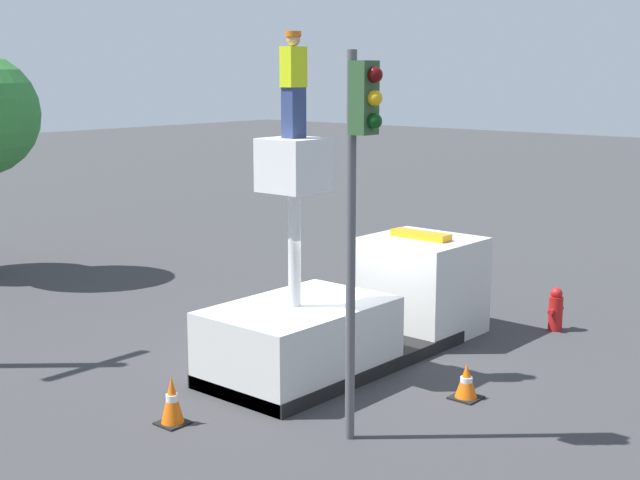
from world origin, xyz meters
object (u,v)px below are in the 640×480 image
Objects in this scene: traffic_light_pole at (359,171)px; traffic_cone_curbside at (466,382)px; traffic_cone_rear at (172,401)px; worker at (294,85)px; fire_hydrant at (556,310)px; bucket_truck at (357,312)px.

traffic_light_pole reaches higher than traffic_cone_curbside.
traffic_cone_rear is at bearing 118.51° from traffic_light_pole.
traffic_cone_curbside is (3.89, -2.84, -0.09)m from traffic_cone_rear.
worker is at bearing -1.52° from traffic_cone_rear.
fire_hydrant is 4.69m from traffic_cone_curbside.
bucket_truck reaches higher than traffic_cone_rear.
worker reaches higher than traffic_light_pole.
traffic_light_pole reaches higher than fire_hydrant.
worker is at bearing 160.33° from fire_hydrant.
traffic_cone_curbside is (1.17, -2.77, -4.84)m from worker.
bucket_truck is 8.25× the size of traffic_cone_rear.
worker is 2.26× the size of traffic_cone_rear.
bucket_truck is 4.59m from fire_hydrant.
fire_hydrant is at bearing -14.14° from traffic_cone_rear.
worker is 3.02m from traffic_light_pole.
traffic_light_pole reaches higher than traffic_cone_rear.
traffic_light_pole is at bearing 172.94° from traffic_cone_curbside.
bucket_truck is at bearing 78.50° from traffic_cone_curbside.
bucket_truck is 1.13× the size of traffic_light_pole.
traffic_cone_curbside is at bearing -101.50° from bucket_truck.
traffic_cone_rear is (-1.37, 2.53, -3.61)m from traffic_light_pole.
fire_hydrant is at bearing 8.50° from traffic_cone_curbside.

